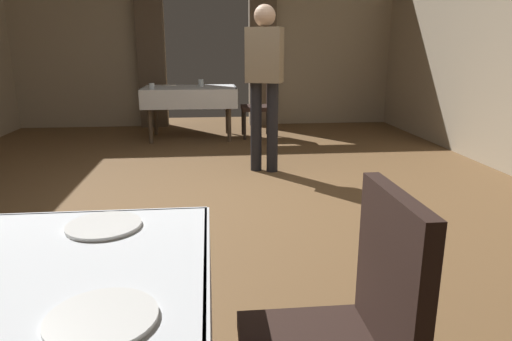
% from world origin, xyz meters
% --- Properties ---
extents(ground, '(10.08, 10.08, 0.00)m').
position_xyz_m(ground, '(0.00, 0.00, 0.00)').
color(ground, brown).
extents(wall_back, '(6.40, 0.27, 3.00)m').
position_xyz_m(wall_back, '(0.00, 4.18, 1.51)').
color(wall_back, tan).
rests_on(wall_back, ground).
extents(dining_table_mid, '(1.34, 0.91, 0.75)m').
position_xyz_m(dining_table_mid, '(-0.27, 2.99, 0.65)').
color(dining_table_mid, '#4C3D2D').
rests_on(dining_table_mid, ground).
extents(chair_near_right, '(0.44, 0.44, 0.93)m').
position_xyz_m(chair_near_right, '(0.38, -2.62, 0.52)').
color(chair_near_right, black).
rests_on(chair_near_right, ground).
extents(chair_mid_right, '(0.44, 0.44, 0.93)m').
position_xyz_m(chair_mid_right, '(0.78, 2.98, 0.52)').
color(chair_mid_right, black).
rests_on(chair_mid_right, ground).
extents(plate_near_b, '(0.23, 0.23, 0.01)m').
position_xyz_m(plate_near_b, '(-0.34, -2.34, 0.76)').
color(plate_near_b, white).
rests_on(plate_near_b, dining_table_near).
extents(plate_near_c, '(0.23, 0.23, 0.01)m').
position_xyz_m(plate_near_c, '(-0.23, -2.86, 0.76)').
color(plate_near_c, white).
rests_on(plate_near_c, dining_table_near).
extents(glass_mid_a, '(0.08, 0.08, 0.11)m').
position_xyz_m(glass_mid_a, '(-0.10, 3.05, 0.80)').
color(glass_mid_a, silver).
rests_on(glass_mid_a, dining_table_mid).
extents(plate_mid_b, '(0.22, 0.22, 0.01)m').
position_xyz_m(plate_mid_b, '(-0.59, 3.26, 0.76)').
color(plate_mid_b, white).
rests_on(plate_mid_b, dining_table_mid).
extents(glass_mid_c, '(0.08, 0.08, 0.08)m').
position_xyz_m(glass_mid_c, '(-0.77, 2.68, 0.79)').
color(glass_mid_c, silver).
rests_on(glass_mid_c, dining_table_mid).
extents(person_waiter_by_doorway, '(0.42, 0.34, 1.72)m').
position_xyz_m(person_waiter_by_doorway, '(0.58, 1.04, 1.02)').
color(person_waiter_by_doorway, black).
rests_on(person_waiter_by_doorway, ground).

